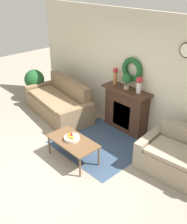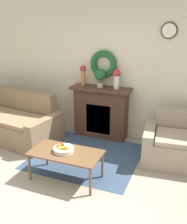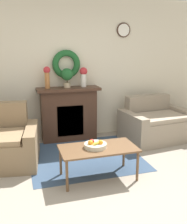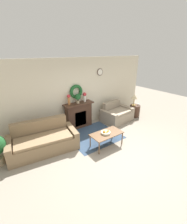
{
  "view_description": "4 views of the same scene",
  "coord_description": "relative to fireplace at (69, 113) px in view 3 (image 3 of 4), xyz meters",
  "views": [
    {
      "loc": [
        3.3,
        -1.97,
        3.31
      ],
      "look_at": [
        -0.18,
        1.29,
        0.8
      ],
      "focal_mm": 42.0,
      "sensor_mm": 36.0,
      "label": 1
    },
    {
      "loc": [
        1.58,
        -2.37,
        2.27
      ],
      "look_at": [
        0.11,
        1.26,
        0.89
      ],
      "focal_mm": 42.0,
      "sensor_mm": 36.0,
      "label": 2
    },
    {
      "loc": [
        -1.09,
        -2.55,
        1.8
      ],
      "look_at": [
        0.05,
        1.26,
        0.79
      ],
      "focal_mm": 42.0,
      "sensor_mm": 36.0,
      "label": 3
    },
    {
      "loc": [
        -2.84,
        -2.54,
        2.91
      ],
      "look_at": [
        -0.04,
        1.42,
        0.92
      ],
      "focal_mm": 24.0,
      "sensor_mm": 36.0,
      "label": 4
    }
  ],
  "objects": [
    {
      "name": "coffee_table",
      "position": [
        0.07,
        -1.66,
        -0.11
      ],
      "size": [
        1.05,
        0.55,
        0.45
      ],
      "color": "brown",
      "rests_on": "ground_plane"
    },
    {
      "name": "floor_rug",
      "position": [
        0.07,
        -0.91,
        -0.52
      ],
      "size": [
        1.8,
        1.65,
        0.01
      ],
      "color": "#334760",
      "rests_on": "ground_plane"
    },
    {
      "name": "fruit_bowl",
      "position": [
        0.03,
        -1.66,
        -0.03
      ],
      "size": [
        0.31,
        0.31,
        0.12
      ],
      "color": "beige",
      "rests_on": "coffee_table"
    },
    {
      "name": "wall_back",
      "position": [
        0.14,
        0.2,
        0.83
      ],
      "size": [
        6.8,
        0.18,
        2.7
      ],
      "color": "beige",
      "rests_on": "ground_plane"
    },
    {
      "name": "vase_on_mantel_right",
      "position": [
        0.31,
        0.01,
        0.73
      ],
      "size": [
        0.15,
        0.15,
        0.37
      ],
      "color": "silver",
      "rests_on": "fireplace"
    },
    {
      "name": "ground_plane",
      "position": [
        0.14,
        -2.3,
        -0.52
      ],
      "size": [
        16.0,
        16.0,
        0.0
      ],
      "primitive_type": "plane",
      "color": "gray"
    },
    {
      "name": "fireplace",
      "position": [
        0.0,
        0.0,
        0.0
      ],
      "size": [
        1.19,
        0.41,
        1.03
      ],
      "color": "#42281C",
      "rests_on": "ground_plane"
    },
    {
      "name": "loveseat_right",
      "position": [
        1.65,
        -0.47,
        -0.22
      ],
      "size": [
        1.39,
        1.03,
        0.82
      ],
      "rotation": [
        0.0,
        0.0,
        0.11
      ],
      "color": "gray",
      "rests_on": "ground_plane"
    },
    {
      "name": "potted_plant_on_mantel",
      "position": [
        -0.02,
        -0.01,
        0.74
      ],
      "size": [
        0.23,
        0.23,
        0.36
      ],
      "color": "tan",
      "rests_on": "fireplace"
    },
    {
      "name": "vase_on_mantel_left",
      "position": [
        -0.38,
        0.01,
        0.74
      ],
      "size": [
        0.13,
        0.13,
        0.4
      ],
      "color": "#AD6B38",
      "rests_on": "fireplace"
    }
  ]
}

